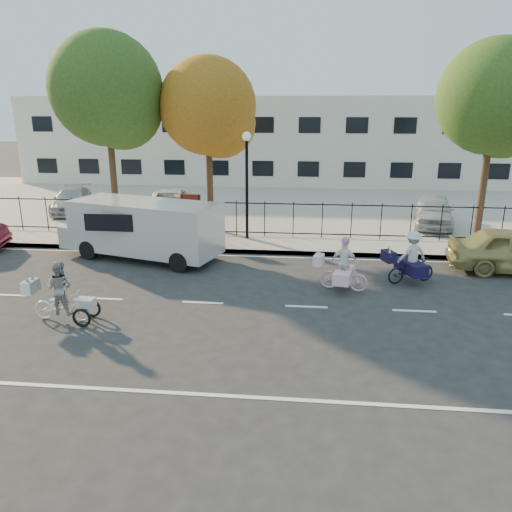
# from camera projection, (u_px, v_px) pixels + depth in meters

# --- Properties ---
(ground) EXTENTS (120.00, 120.00, 0.00)m
(ground) POSITION_uv_depth(u_px,v_px,m) (203.00, 303.00, 14.47)
(ground) COLOR #333334
(road_markings) EXTENTS (60.00, 9.52, 0.01)m
(road_markings) POSITION_uv_depth(u_px,v_px,m) (203.00, 303.00, 14.47)
(road_markings) COLOR silver
(road_markings) RESTS_ON ground
(curb) EXTENTS (60.00, 0.10, 0.15)m
(curb) POSITION_uv_depth(u_px,v_px,m) (229.00, 251.00, 19.25)
(curb) COLOR #A8A399
(curb) RESTS_ON ground
(sidewalk) EXTENTS (60.00, 2.20, 0.15)m
(sidewalk) POSITION_uv_depth(u_px,v_px,m) (233.00, 244.00, 20.25)
(sidewalk) COLOR #A8A399
(sidewalk) RESTS_ON ground
(parking_lot) EXTENTS (60.00, 15.60, 0.15)m
(parking_lot) POSITION_uv_depth(u_px,v_px,m) (255.00, 202.00, 28.71)
(parking_lot) COLOR #A8A399
(parking_lot) RESTS_ON ground
(iron_fence) EXTENTS (58.00, 0.06, 1.50)m
(iron_fence) POSITION_uv_depth(u_px,v_px,m) (236.00, 218.00, 21.05)
(iron_fence) COLOR black
(iron_fence) RESTS_ON sidewalk
(building) EXTENTS (34.00, 10.00, 6.00)m
(building) POSITION_uv_depth(u_px,v_px,m) (269.00, 139.00, 37.37)
(building) COLOR silver
(building) RESTS_ON ground
(lamppost) EXTENTS (0.36, 0.36, 4.33)m
(lamppost) POSITION_uv_depth(u_px,v_px,m) (247.00, 167.00, 19.98)
(lamppost) COLOR black
(lamppost) RESTS_ON sidewalk
(street_sign) EXTENTS (0.85, 0.06, 1.80)m
(street_sign) POSITION_uv_depth(u_px,v_px,m) (191.00, 207.00, 20.70)
(street_sign) COLOR black
(street_sign) RESTS_ON sidewalk
(zebra_trike) EXTENTS (1.92, 0.74, 1.64)m
(zebra_trike) POSITION_uv_depth(u_px,v_px,m) (61.00, 298.00, 13.13)
(zebra_trike) COLOR white
(zebra_trike) RESTS_ON ground
(unicorn_bike) EXTENTS (1.74, 1.25, 1.71)m
(unicorn_bike) POSITION_uv_depth(u_px,v_px,m) (343.00, 270.00, 15.29)
(unicorn_bike) COLOR #FDC1C8
(unicorn_bike) RESTS_ON ground
(bull_bike) EXTENTS (1.88, 1.34, 1.70)m
(bull_bike) POSITION_uv_depth(u_px,v_px,m) (411.00, 262.00, 15.94)
(bull_bike) COLOR black
(bull_bike) RESTS_ON ground
(white_van) EXTENTS (6.45, 3.53, 2.14)m
(white_van) POSITION_uv_depth(u_px,v_px,m) (142.00, 227.00, 18.29)
(white_van) COLOR silver
(white_van) RESTS_ON ground
(pedestrian) EXTENTS (0.65, 0.44, 1.76)m
(pedestrian) POSITION_uv_depth(u_px,v_px,m) (141.00, 218.00, 20.56)
(pedestrian) COLOR black
(pedestrian) RESTS_ON sidewalk
(lot_car_a) EXTENTS (2.62, 4.39, 1.19)m
(lot_car_a) POSITION_uv_depth(u_px,v_px,m) (72.00, 200.00, 25.76)
(lot_car_a) COLOR #A5A9AD
(lot_car_a) RESTS_ON parking_lot
(lot_car_b) EXTENTS (2.91, 4.92, 1.28)m
(lot_car_b) POSITION_uv_depth(u_px,v_px,m) (170.00, 204.00, 24.59)
(lot_car_b) COLOR white
(lot_car_b) RESTS_ON parking_lot
(lot_car_d) EXTENTS (2.40, 4.30, 1.38)m
(lot_car_d) POSITION_uv_depth(u_px,v_px,m) (434.00, 211.00, 22.75)
(lot_car_d) COLOR #B9BCC1
(lot_car_d) RESTS_ON parking_lot
(tree_west) EXTENTS (4.57, 4.57, 8.38)m
(tree_west) POSITION_uv_depth(u_px,v_px,m) (110.00, 95.00, 20.24)
(tree_west) COLOR #442D1D
(tree_west) RESTS_ON ground
(tree_mid) EXTENTS (4.07, 4.07, 7.47)m
(tree_mid) POSITION_uv_depth(u_px,v_px,m) (211.00, 111.00, 20.90)
(tree_mid) COLOR #442D1D
(tree_mid) RESTS_ON ground
(tree_east) EXTENTS (4.33, 4.33, 7.94)m
(tree_east) POSITION_uv_depth(u_px,v_px,m) (498.00, 103.00, 18.87)
(tree_east) COLOR #442D1D
(tree_east) RESTS_ON ground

